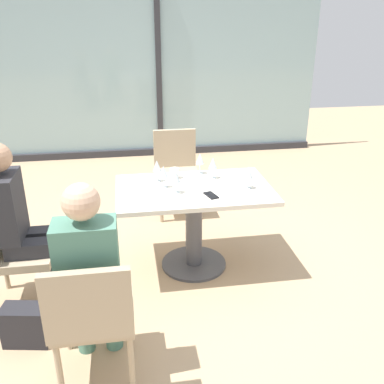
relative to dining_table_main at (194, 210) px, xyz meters
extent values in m
plane|color=tan|center=(0.00, 0.00, -0.53)|extent=(12.00, 12.00, 0.00)
cube|color=#96B7BC|center=(0.00, 3.20, 0.82)|extent=(4.73, 0.03, 2.70)
cube|color=#2D2D33|center=(0.00, 3.17, 0.82)|extent=(0.08, 0.06, 2.70)
cube|color=#2D2D33|center=(0.00, 3.17, -0.48)|extent=(4.73, 0.10, 0.10)
cube|color=silver|center=(0.00, 0.00, 0.18)|extent=(1.26, 0.78, 0.04)
cylinder|color=#4C4C51|center=(0.00, 0.00, -0.18)|extent=(0.14, 0.14, 0.69)
cylinder|color=#4C4C51|center=(0.00, 0.00, -0.52)|extent=(0.56, 0.56, 0.02)
cube|color=tan|center=(-1.33, -0.31, -0.11)|extent=(0.46, 0.46, 0.06)
cylinder|color=tan|center=(-1.13, -0.51, -0.34)|extent=(0.04, 0.04, 0.39)
cylinder|color=tan|center=(-1.13, -0.11, -0.34)|extent=(0.04, 0.04, 0.39)
cylinder|color=tan|center=(-1.53, -0.11, -0.34)|extent=(0.04, 0.04, 0.39)
cube|color=tan|center=(-0.77, -1.07, -0.11)|extent=(0.46, 0.46, 0.06)
cube|color=tan|center=(-0.77, -1.32, 0.13)|extent=(0.46, 0.05, 0.42)
cylinder|color=tan|center=(-0.57, -0.87, -0.34)|extent=(0.04, 0.04, 0.39)
cylinder|color=tan|center=(-0.97, -0.87, -0.34)|extent=(0.04, 0.04, 0.39)
cylinder|color=tan|center=(-0.57, -1.27, -0.34)|extent=(0.04, 0.04, 0.39)
cylinder|color=tan|center=(-0.97, -1.27, -0.34)|extent=(0.04, 0.04, 0.39)
cube|color=tan|center=(0.00, 1.07, -0.11)|extent=(0.46, 0.46, 0.06)
cube|color=tan|center=(0.00, 1.32, 0.13)|extent=(0.46, 0.05, 0.42)
cylinder|color=tan|center=(-0.20, 0.87, -0.34)|extent=(0.04, 0.04, 0.39)
cylinder|color=tan|center=(0.20, 0.87, -0.34)|extent=(0.04, 0.04, 0.39)
cylinder|color=tan|center=(-0.20, 1.27, -0.34)|extent=(0.04, 0.04, 0.39)
cylinder|color=tan|center=(0.20, 1.27, -0.34)|extent=(0.04, 0.04, 0.39)
cylinder|color=#28282D|center=(-1.15, -0.40, -0.31)|extent=(0.11, 0.11, 0.45)
cube|color=#28282D|center=(-1.25, -0.40, -0.03)|extent=(0.32, 0.13, 0.11)
cylinder|color=#28282D|center=(-1.15, -0.22, -0.31)|extent=(0.11, 0.11, 0.45)
cube|color=#28282D|center=(-1.25, -0.22, -0.03)|extent=(0.32, 0.13, 0.11)
cube|color=#28282D|center=(-1.38, -0.31, 0.27)|extent=(0.20, 0.34, 0.48)
cylinder|color=#4C7F6B|center=(-0.68, -0.89, -0.31)|extent=(0.11, 0.11, 0.45)
cube|color=#4C7F6B|center=(-0.68, -0.99, -0.03)|extent=(0.13, 0.32, 0.11)
cylinder|color=#4C7F6B|center=(-0.86, -0.89, -0.31)|extent=(0.11, 0.11, 0.45)
cube|color=#4C7F6B|center=(-0.86, -0.99, -0.03)|extent=(0.13, 0.32, 0.11)
cube|color=#4C7F6B|center=(-0.77, -1.12, 0.27)|extent=(0.34, 0.20, 0.48)
sphere|color=#D8AD8C|center=(-0.77, -1.12, 0.63)|extent=(0.20, 0.20, 0.20)
cylinder|color=silver|center=(0.10, 0.32, 0.20)|extent=(0.06, 0.06, 0.00)
cylinder|color=silver|center=(0.10, 0.32, 0.25)|extent=(0.01, 0.01, 0.08)
cone|color=silver|center=(0.10, 0.32, 0.34)|extent=(0.07, 0.07, 0.09)
cylinder|color=silver|center=(-0.24, 0.05, 0.20)|extent=(0.06, 0.06, 0.00)
cylinder|color=silver|center=(-0.24, 0.05, 0.25)|extent=(0.01, 0.01, 0.08)
cone|color=silver|center=(-0.24, 0.05, 0.34)|extent=(0.07, 0.07, 0.09)
cylinder|color=silver|center=(0.43, -0.08, 0.20)|extent=(0.06, 0.06, 0.00)
cylinder|color=silver|center=(0.43, -0.08, 0.25)|extent=(0.01, 0.01, 0.08)
cone|color=silver|center=(0.43, -0.08, 0.34)|extent=(0.07, 0.07, 0.09)
cylinder|color=silver|center=(-0.28, 0.19, 0.20)|extent=(0.06, 0.06, 0.00)
cylinder|color=silver|center=(-0.28, 0.19, 0.25)|extent=(0.01, 0.01, 0.08)
cone|color=silver|center=(-0.28, 0.19, 0.34)|extent=(0.07, 0.07, 0.09)
cylinder|color=silver|center=(-0.16, -0.08, 0.20)|extent=(0.06, 0.06, 0.00)
cylinder|color=silver|center=(-0.16, -0.08, 0.25)|extent=(0.01, 0.01, 0.08)
cone|color=silver|center=(-0.16, -0.08, 0.34)|extent=(0.07, 0.07, 0.09)
cylinder|color=silver|center=(0.19, 0.19, 0.20)|extent=(0.06, 0.06, 0.00)
cylinder|color=silver|center=(0.19, 0.19, 0.25)|extent=(0.01, 0.01, 0.08)
cone|color=silver|center=(0.19, 0.19, 0.34)|extent=(0.07, 0.07, 0.09)
cylinder|color=white|center=(-0.13, 0.24, 0.24)|extent=(0.08, 0.08, 0.09)
cube|color=black|center=(0.11, -0.18, 0.20)|extent=(0.11, 0.16, 0.01)
cube|color=#232328|center=(-1.25, -0.77, -0.39)|extent=(0.32, 0.21, 0.28)
camera|label=1|loc=(-0.52, -3.18, 1.53)|focal=40.22mm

